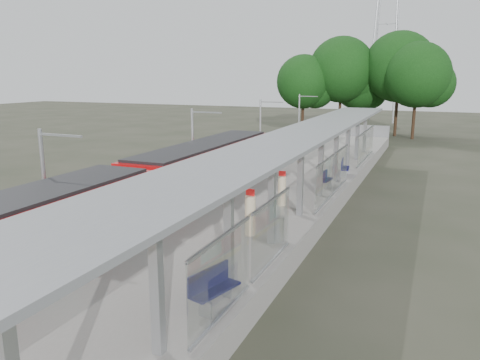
# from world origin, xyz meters

# --- Properties ---
(trackbed) EXTENTS (3.00, 70.00, 0.24)m
(trackbed) POSITION_xyz_m (-4.50, 20.00, 0.12)
(trackbed) COLOR #59544C
(trackbed) RESTS_ON ground
(platform) EXTENTS (6.00, 50.00, 1.00)m
(platform) POSITION_xyz_m (0.00, 20.00, 0.50)
(platform) COLOR gray
(platform) RESTS_ON ground
(tactile_strip) EXTENTS (0.60, 50.00, 0.02)m
(tactile_strip) POSITION_xyz_m (-2.55, 20.00, 1.01)
(tactile_strip) COLOR gold
(tactile_strip) RESTS_ON platform
(end_fence) EXTENTS (6.00, 0.10, 1.20)m
(end_fence) POSITION_xyz_m (0.00, 44.95, 1.60)
(end_fence) COLOR #9EA0A5
(end_fence) RESTS_ON platform
(train) EXTENTS (2.74, 27.60, 3.62)m
(train) POSITION_xyz_m (-4.50, 10.15, 2.05)
(train) COLOR black
(train) RESTS_ON ground
(canopy) EXTENTS (3.27, 38.00, 3.66)m
(canopy) POSITION_xyz_m (1.61, 16.19, 4.20)
(canopy) COLOR #9EA0A5
(canopy) RESTS_ON platform
(tree_cluster) EXTENTS (20.40, 10.51, 12.64)m
(tree_cluster) POSITION_xyz_m (-0.66, 53.73, 7.61)
(tree_cluster) COLOR #382316
(tree_cluster) RESTS_ON ground
(catenary_masts) EXTENTS (2.08, 48.16, 5.40)m
(catenary_masts) POSITION_xyz_m (-6.22, 19.00, 2.91)
(catenary_masts) COLOR #9EA0A5
(catenary_masts) RESTS_ON ground
(bench_near) EXTENTS (0.92, 1.71, 1.12)m
(bench_near) POSITION_xyz_m (2.15, 4.54, 1.59)
(bench_near) COLOR #111054
(bench_near) RESTS_ON platform
(bench_mid) EXTENTS (0.50, 1.37, 0.92)m
(bench_mid) POSITION_xyz_m (1.80, 20.19, 1.48)
(bench_mid) COLOR #111054
(bench_mid) RESTS_ON platform
(bench_far) EXTENTS (0.68, 1.62, 1.07)m
(bench_far) POSITION_xyz_m (2.20, 23.85, 1.57)
(bench_far) COLOR #111054
(bench_far) RESTS_ON platform
(info_pillar_near) EXTENTS (0.44, 0.44, 1.94)m
(info_pillar_near) POSITION_xyz_m (0.89, 10.57, 1.84)
(info_pillar_near) COLOR beige
(info_pillar_near) RESTS_ON platform
(info_pillar_far) EXTENTS (0.40, 0.40, 1.76)m
(info_pillar_far) POSITION_xyz_m (0.71, 15.31, 1.76)
(info_pillar_far) COLOR beige
(info_pillar_far) RESTS_ON platform
(litter_bin) EXTENTS (0.62, 0.62, 0.99)m
(litter_bin) POSITION_xyz_m (2.17, 10.32, 1.49)
(litter_bin) COLOR #9EA0A5
(litter_bin) RESTS_ON platform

